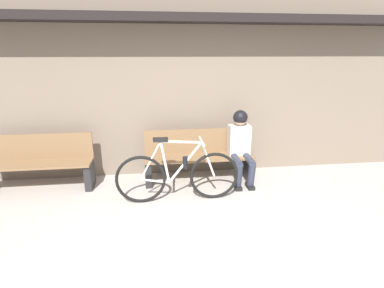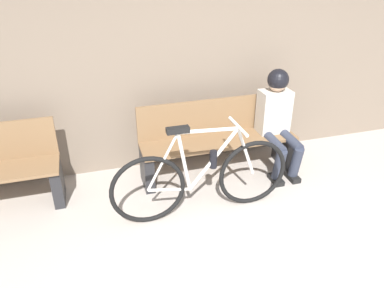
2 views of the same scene
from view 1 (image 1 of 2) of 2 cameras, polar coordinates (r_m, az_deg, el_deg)
name	(u,v)px [view 1 (image 1 of 2)]	position (r m, az deg, el deg)	size (l,w,h in m)	color
ground_plane	(231,270)	(3.19, 7.52, -22.69)	(24.00, 24.00, 0.00)	#ADA399
storefront_wall	(196,75)	(4.99, 0.72, 12.98)	(12.00, 0.56, 3.20)	#756656
park_bench_near	(199,157)	(4.84, 1.29, -2.59)	(1.72, 0.42, 0.83)	brown
bicycle	(178,175)	(4.19, -2.68, -5.98)	(1.72, 0.40, 0.94)	black
person_seated	(241,142)	(4.79, 9.23, 0.40)	(0.34, 0.61, 1.16)	#2D3342
park_bench_far	(37,165)	(5.12, -27.39, -3.53)	(1.63, 0.42, 0.83)	brown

